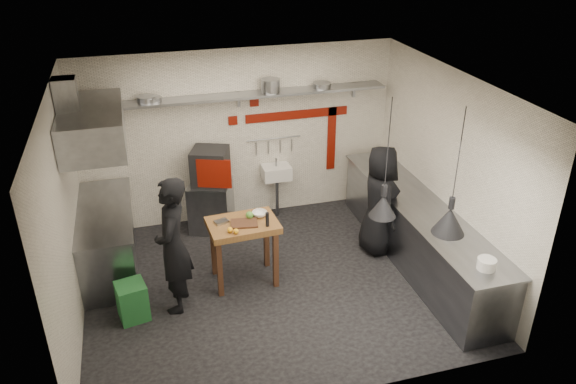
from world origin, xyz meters
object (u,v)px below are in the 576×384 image
object	(u,v)px
combi_oven	(210,167)
chef_left	(173,246)
chef_right	(379,200)
green_bin	(132,301)
oven_stand	(211,206)
prep_table	(244,252)

from	to	relation	value
combi_oven	chef_left	xyz separation A→B (m)	(-0.76, -1.84, -0.18)
chef_right	green_bin	bearing A→B (deg)	101.60
combi_oven	chef_right	xyz separation A→B (m)	(2.26, -1.30, -0.25)
oven_stand	chef_left	distance (m)	2.05
combi_oven	green_bin	xyz separation A→B (m)	(-1.33, -1.93, -0.84)
combi_oven	prep_table	distance (m)	1.66
prep_table	chef_right	bearing A→B (deg)	2.86
green_bin	prep_table	size ratio (longest dim) A/B	0.54
combi_oven	chef_left	world-z (taller)	chef_left
combi_oven	chef_right	size ratio (longest dim) A/B	0.35
prep_table	chef_left	world-z (taller)	chef_left
oven_stand	chef_left	world-z (taller)	chef_left
green_bin	oven_stand	bearing A→B (deg)	56.10
prep_table	chef_right	distance (m)	2.12
green_bin	chef_left	distance (m)	0.88
green_bin	chef_right	size ratio (longest dim) A/B	0.30
combi_oven	chef_left	distance (m)	2.00
oven_stand	combi_oven	xyz separation A→B (m)	(0.03, -0.01, 0.69)
chef_left	green_bin	bearing A→B (deg)	-66.38
chef_left	chef_right	bearing A→B (deg)	114.64
chef_left	oven_stand	bearing A→B (deg)	172.87
oven_stand	prep_table	distance (m)	1.55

